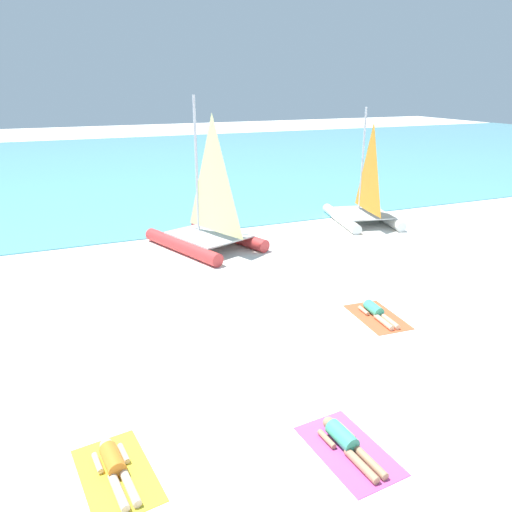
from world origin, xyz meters
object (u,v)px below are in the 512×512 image
sunbather_center_left (347,442)px  sunbather_center_right (376,312)px  sailboat_white (364,206)px  sunbather_leftmost (115,466)px  towel_center_left (349,450)px  towel_center_right (377,317)px  sailboat_red (207,226)px  towel_leftmost (117,475)px

sunbather_center_left → sunbather_center_right: size_ratio=1.00×
sailboat_white → sunbather_leftmost: sailboat_white is taller
towel_center_left → sailboat_white: bearing=54.9°
sunbather_center_right → towel_center_right: bearing=-90.0°
sunbather_leftmost → sunbather_center_right: 8.06m
sailboat_red → sunbather_leftmost: bearing=-135.4°
towel_center_left → sunbather_center_left: sunbather_center_left is taller
sunbather_leftmost → sunbather_center_left: 3.96m
towel_leftmost → towel_center_right: bearing=23.1°
sunbather_center_left → towel_center_right: sunbather_center_left is taller
sunbather_leftmost → towel_center_right: sunbather_leftmost is taller
towel_leftmost → towel_center_left: 3.96m
sunbather_leftmost → towel_center_right: 8.03m
towel_center_left → sunbather_center_right: sunbather_center_right is taller
towel_center_left → sunbather_center_left: 0.14m
towel_center_left → towel_center_right: 5.46m
towel_center_left → sunbather_center_right: (3.58, 4.20, 0.13)m
sailboat_red → towel_leftmost: (-4.94, -10.79, -0.84)m
sunbather_leftmost → towel_center_right: size_ratio=0.82×
sailboat_red → sunbather_center_right: size_ratio=3.62×
sailboat_white → sunbather_center_right: bearing=-110.6°
towel_leftmost → towel_center_right: same height
towel_leftmost → towel_center_right: 8.05m
towel_center_left → sunbather_leftmost: bearing=164.8°
sailboat_white → towel_leftmost: size_ratio=2.67×
sailboat_red → towel_leftmost: size_ratio=2.98×
towel_leftmost → sunbather_center_right: size_ratio=1.21×
sailboat_white → towel_center_right: bearing=-110.4°
sunbather_leftmost → sunbather_center_left: bearing=-22.2°
sunbather_center_left → sunbather_leftmost: bearing=160.6°
towel_leftmost → towel_center_right: size_ratio=1.00×
sailboat_white → sunbather_center_left: 15.16m
sunbather_center_left → sailboat_red: bearing=79.6°
sailboat_red → towel_center_left: bearing=-116.0°
sailboat_white → sunbather_center_left: bearing=-113.8°
sailboat_red → towel_leftmost: sailboat_red is taller
sunbather_leftmost → sailboat_red: bearing=57.3°
towel_leftmost → sunbather_center_left: size_ratio=1.21×
towel_leftmost → sunbather_leftmost: (-0.01, 0.07, 0.13)m
towel_center_right → sunbather_center_right: sunbather_center_right is taller
sailboat_white → towel_center_left: bearing=-113.6°
sailboat_red → sunbather_center_left: size_ratio=3.62×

